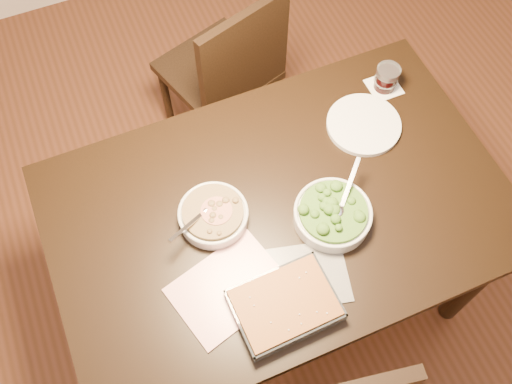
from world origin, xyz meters
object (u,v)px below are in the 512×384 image
(chair_far, at_px, (228,70))
(stew_bowl, at_px, (213,215))
(baking_dish, at_px, (285,305))
(table, at_px, (279,220))
(wine_tumbler, at_px, (387,78))
(broccoli_bowl, at_px, (333,214))
(dinner_plate, at_px, (364,125))

(chair_far, bearing_deg, stew_bowl, 48.48)
(stew_bowl, relative_size, baking_dish, 0.77)
(table, height_order, stew_bowl, stew_bowl)
(wine_tumbler, bearing_deg, broccoli_bowl, -135.76)
(broccoli_bowl, bearing_deg, dinner_plate, 46.69)
(baking_dish, height_order, dinner_plate, baking_dish)
(table, distance_m, broccoli_bowl, 0.20)
(table, bearing_deg, stew_bowl, 168.45)
(stew_bowl, height_order, wine_tumbler, wine_tumbler)
(broccoli_bowl, distance_m, dinner_plate, 0.37)
(stew_bowl, distance_m, chair_far, 0.85)
(table, relative_size, baking_dish, 4.89)
(broccoli_bowl, distance_m, chair_far, 0.92)
(baking_dish, distance_m, chair_far, 1.13)
(stew_bowl, distance_m, baking_dish, 0.34)
(wine_tumbler, bearing_deg, dinner_plate, -140.61)
(table, height_order, wine_tumbler, wine_tumbler)
(broccoli_bowl, bearing_deg, chair_far, 90.16)
(broccoli_bowl, bearing_deg, baking_dish, -141.37)
(wine_tumbler, relative_size, dinner_plate, 0.37)
(baking_dish, bearing_deg, broccoli_bowl, 36.88)
(table, xyz_separation_m, wine_tumbler, (0.52, 0.28, 0.14))
(broccoli_bowl, distance_m, baking_dish, 0.31)
(baking_dish, height_order, wine_tumbler, wine_tumbler)
(stew_bowl, bearing_deg, wine_tumbler, 18.69)
(baking_dish, bearing_deg, table, 66.25)
(chair_far, bearing_deg, table, 63.31)
(table, xyz_separation_m, chair_far, (0.12, 0.77, -0.17))
(broccoli_bowl, height_order, baking_dish, broccoli_bowl)
(baking_dish, xyz_separation_m, dinner_plate, (0.49, 0.46, -0.02))
(broccoli_bowl, xyz_separation_m, baking_dish, (-0.24, -0.20, -0.01))
(baking_dish, distance_m, wine_tumbler, 0.86)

